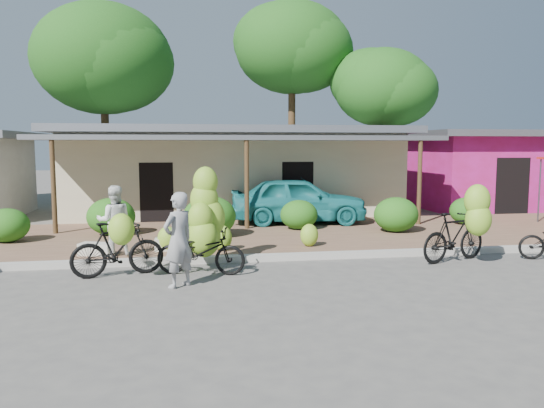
{
  "coord_description": "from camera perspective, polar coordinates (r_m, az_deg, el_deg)",
  "views": [
    {
      "loc": [
        -1.86,
        -9.93,
        2.66
      ],
      "look_at": [
        0.29,
        3.11,
        1.2
      ],
      "focal_mm": 35.0,
      "sensor_mm": 36.0,
      "label": 1
    }
  ],
  "objects": [
    {
      "name": "bike_left",
      "position": [
        11.2,
        -16.24,
        -4.48
      ],
      "size": [
        1.94,
        1.33,
        1.38
      ],
      "rotation": [
        0.0,
        0.0,
        1.82
      ],
      "color": "black",
      "rests_on": "ground"
    },
    {
      "name": "vendor",
      "position": [
        10.1,
        -10.04,
        -3.81
      ],
      "size": [
        0.78,
        0.76,
        1.81
      ],
      "primitive_type": "imported",
      "rotation": [
        0.0,
        0.0,
        3.85
      ],
      "color": "gray",
      "rests_on": "ground"
    },
    {
      "name": "sack_near",
      "position": [
        13.2,
        -10.62,
        -4.23
      ],
      "size": [
        0.86,
        0.42,
        0.3
      ],
      "primitive_type": "cube",
      "rotation": [
        0.0,
        0.0,
        -0.03
      ],
      "color": "beige",
      "rests_on": "sidewalk"
    },
    {
      "name": "teal_van",
      "position": [
        17.41,
        2.84,
        0.44
      ],
      "size": [
        4.62,
        2.21,
        1.52
      ],
      "primitive_type": "imported",
      "rotation": [
        0.0,
        0.0,
        1.48
      ],
      "color": "#1C7B80",
      "rests_on": "sidewalk"
    },
    {
      "name": "shop_main",
      "position": [
        20.96,
        -4.26,
        3.73
      ],
      "size": [
        13.0,
        8.5,
        3.35
      ],
      "color": "beige",
      "rests_on": "ground"
    },
    {
      "name": "sidewalk",
      "position": [
        15.27,
        -2.23,
        -3.5
      ],
      "size": [
        60.0,
        6.0,
        0.12
      ],
      "primitive_type": "cube",
      "color": "#845F47",
      "rests_on": "ground"
    },
    {
      "name": "loose_banana_a",
      "position": [
        13.1,
        -11.18,
        -3.67
      ],
      "size": [
        0.48,
        0.41,
        0.6
      ],
      "primitive_type": "ellipsoid",
      "color": "#9ECC33",
      "rests_on": "sidewalk"
    },
    {
      "name": "curb",
      "position": [
        12.35,
        -0.49,
        -5.78
      ],
      "size": [
        60.0,
        0.25,
        0.15
      ],
      "primitive_type": "cube",
      "color": "#A8A399",
      "rests_on": "ground"
    },
    {
      "name": "bike_right",
      "position": [
        12.74,
        19.55,
        -2.69
      ],
      "size": [
        1.98,
        1.44,
        1.83
      ],
      "rotation": [
        0.0,
        0.0,
        1.92
      ],
      "color": "black",
      "rests_on": "ground"
    },
    {
      "name": "bystander",
      "position": [
        12.75,
        -16.61,
        -1.73
      ],
      "size": [
        0.84,
        0.69,
        1.63
      ],
      "primitive_type": "imported",
      "rotation": [
        0.0,
        0.0,
        3.23
      ],
      "color": "white",
      "rests_on": "sidewalk"
    },
    {
      "name": "hedge_1",
      "position": [
        15.77,
        -16.92,
        -1.29
      ],
      "size": [
        1.36,
        1.22,
        1.06
      ],
      "primitive_type": "ellipsoid",
      "color": "#1A5C15",
      "rests_on": "sidewalk"
    },
    {
      "name": "tree_near_right",
      "position": [
        26.35,
        11.34,
        12.38
      ],
      "size": [
        4.76,
        4.61,
        7.27
      ],
      "color": "#4C3A1E",
      "rests_on": "ground"
    },
    {
      "name": "hedge_3",
      "position": [
        16.14,
        2.91,
        -1.15
      ],
      "size": [
        1.15,
        1.03,
        0.89
      ],
      "primitive_type": "ellipsoid",
      "color": "#1A5C15",
      "rests_on": "sidewalk"
    },
    {
      "name": "hedge_4",
      "position": [
        16.04,
        13.2,
        -1.12
      ],
      "size": [
        1.32,
        1.19,
        1.03
      ],
      "primitive_type": "ellipsoid",
      "color": "#1A5C15",
      "rests_on": "sidewalk"
    },
    {
      "name": "sack_far",
      "position": [
        13.05,
        -18.4,
        -4.62
      ],
      "size": [
        0.83,
        0.6,
        0.28
      ],
      "primitive_type": "cube",
      "rotation": [
        0.0,
        0.0,
        -0.32
      ],
      "color": "beige",
      "rests_on": "sidewalk"
    },
    {
      "name": "tree_far_center",
      "position": [
        26.63,
        -18.12,
        14.8
      ],
      "size": [
        6.36,
        6.34,
        9.16
      ],
      "color": "#4C3A1E",
      "rests_on": "ground"
    },
    {
      "name": "hedge_0",
      "position": [
        15.61,
        -26.62,
        -2.07
      ],
      "size": [
        1.15,
        1.03,
        0.9
      ],
      "primitive_type": "ellipsoid",
      "color": "#1A5C15",
      "rests_on": "sidewalk"
    },
    {
      "name": "tree_center_right",
      "position": [
        27.48,
        1.72,
        16.62
      ],
      "size": [
        5.73,
        5.66,
        9.74
      ],
      "color": "#4C3A1E",
      "rests_on": "ground"
    },
    {
      "name": "ground",
      "position": [
        10.45,
        1.22,
        -8.45
      ],
      "size": [
        100.0,
        100.0,
        0.0
      ],
      "primitive_type": "plane",
      "color": "#524F4C",
      "rests_on": "ground"
    },
    {
      "name": "bike_center",
      "position": [
        11.28,
        -7.42,
        -3.06
      ],
      "size": [
        1.95,
        1.39,
        2.22
      ],
      "rotation": [
        0.0,
        0.0,
        1.32
      ],
      "color": "black",
      "rests_on": "ground"
    },
    {
      "name": "hedge_2",
      "position": [
        14.86,
        -6.72,
        -1.34
      ],
      "size": [
        1.47,
        1.32,
        1.15
      ],
      "primitive_type": "ellipsoid",
      "color": "#1A5C15",
      "rests_on": "sidewalk"
    },
    {
      "name": "hedge_5",
      "position": [
        18.26,
        20.24,
        -0.69
      ],
      "size": [
        1.12,
        1.01,
        0.88
      ],
      "primitive_type": "ellipsoid",
      "color": "#1A5C15",
      "rests_on": "sidewalk"
    },
    {
      "name": "loose_banana_c",
      "position": [
        13.44,
        4.03,
        -3.36
      ],
      "size": [
        0.46,
        0.39,
        0.57
      ],
      "primitive_type": "ellipsoid",
      "color": "#9ECC33",
      "rests_on": "sidewalk"
    },
    {
      "name": "loose_banana_b",
      "position": [
        12.93,
        -5.43,
        -3.64
      ],
      "size": [
        0.5,
        0.42,
        0.62
      ],
      "primitive_type": "ellipsoid",
      "color": "#9ECC33",
      "rests_on": "sidewalk"
    },
    {
      "name": "shop_pink",
      "position": [
        24.31,
        21.25,
        3.56
      ],
      "size": [
        6.0,
        6.0,
        3.25
      ],
      "color": "#C61E8D",
      "rests_on": "ground"
    }
  ]
}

